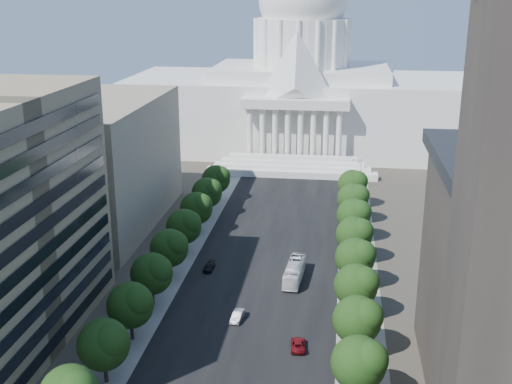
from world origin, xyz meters
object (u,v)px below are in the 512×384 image
at_px(car_silver, 238,316).
at_px(car_dark_b, 209,267).
at_px(car_red, 298,345).
at_px(city_bus, 294,272).

relative_size(car_silver, car_dark_b, 1.04).
xyz_separation_m(car_red, car_dark_b, (-20.03, 27.50, -0.04)).
height_order(car_red, city_bus, city_bus).
bearing_deg(city_bus, car_dark_b, 176.36).
xyz_separation_m(car_dark_b, city_bus, (17.53, -2.37, 1.10)).
bearing_deg(city_bus, car_red, -80.29).
bearing_deg(car_red, city_bus, -89.05).
height_order(car_silver, car_dark_b, car_silver).
bearing_deg(car_silver, car_dark_b, 121.76).
height_order(car_silver, car_red, car_silver).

